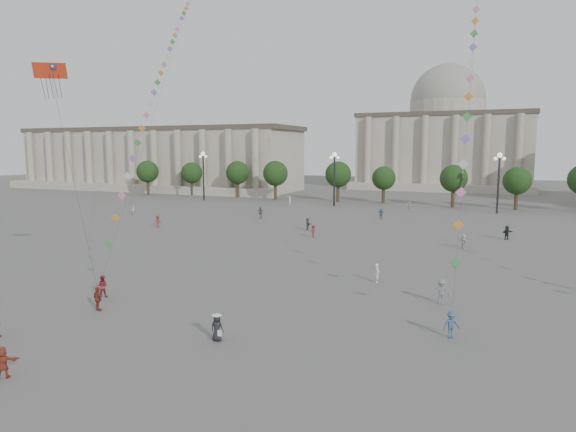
% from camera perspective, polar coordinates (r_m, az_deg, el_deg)
% --- Properties ---
extents(ground, '(360.00, 360.00, 0.00)m').
position_cam_1_polar(ground, '(33.01, -6.84, -12.63)').
color(ground, '#5C5956').
rests_on(ground, ground).
extents(hall_west, '(84.00, 26.22, 17.20)m').
position_cam_1_polar(hall_west, '(150.90, -14.33, 6.16)').
color(hall_west, '#A89E8D').
rests_on(hall_west, ground).
extents(hall_central, '(48.30, 34.30, 35.50)m').
position_cam_1_polar(hall_central, '(156.95, 17.11, 8.22)').
color(hall_central, '#A89E8D').
rests_on(hall_central, ground).
extents(tree_row, '(137.12, 5.12, 8.00)m').
position_cam_1_polar(tree_row, '(106.23, 14.24, 4.06)').
color(tree_row, '#36281B').
rests_on(tree_row, ground).
extents(lamp_post_far_west, '(2.00, 0.90, 10.65)m').
position_cam_1_polar(lamp_post_far_west, '(114.26, -9.40, 5.40)').
color(lamp_post_far_west, '#262628').
rests_on(lamp_post_far_west, ground).
extents(lamp_post_mid_west, '(2.00, 0.90, 10.65)m').
position_cam_1_polar(lamp_post_mid_west, '(101.66, 5.18, 5.22)').
color(lamp_post_mid_west, '#262628').
rests_on(lamp_post_mid_west, ground).
extents(lamp_post_mid_east, '(2.00, 0.90, 10.65)m').
position_cam_1_polar(lamp_post_mid_east, '(97.03, 22.39, 4.58)').
color(lamp_post_mid_east, '#262628').
rests_on(lamp_post_mid_east, ground).
extents(person_crowd_0, '(1.09, 0.64, 1.75)m').
position_cam_1_polar(person_crowd_0, '(84.27, 10.29, 0.25)').
color(person_crowd_0, '#385A7E').
rests_on(person_crowd_0, ground).
extents(person_crowd_1, '(1.01, 0.96, 1.64)m').
position_cam_1_polar(person_crowd_1, '(93.22, -16.79, 0.70)').
color(person_crowd_1, silver).
rests_on(person_crowd_1, ground).
extents(person_crowd_2, '(1.01, 1.32, 1.80)m').
position_cam_1_polar(person_crowd_2, '(76.44, -14.26, -0.58)').
color(person_crowd_2, maroon).
rests_on(person_crowd_2, ground).
extents(person_crowd_4, '(1.30, 1.66, 1.76)m').
position_cam_1_polar(person_crowd_4, '(95.98, 13.31, 1.04)').
color(person_crowd_4, beige).
rests_on(person_crowd_4, ground).
extents(person_crowd_6, '(1.33, 0.94, 1.86)m').
position_cam_1_polar(person_crowd_6, '(39.59, 16.69, -8.05)').
color(person_crowd_6, slate).
rests_on(person_crowd_6, ground).
extents(person_crowd_7, '(1.43, 1.51, 1.70)m').
position_cam_1_polar(person_crowd_7, '(61.72, 18.93, -2.69)').
color(person_crowd_7, silver).
rests_on(person_crowd_7, ground).
extents(person_crowd_9, '(1.49, 1.55, 1.76)m').
position_cam_1_polar(person_crowd_9, '(69.95, 23.16, -1.71)').
color(person_crowd_9, black).
rests_on(person_crowd_9, ground).
extents(person_crowd_10, '(0.46, 0.70, 1.90)m').
position_cam_1_polar(person_crowd_10, '(103.16, 0.22, 1.72)').
color(person_crowd_10, silver).
rests_on(person_crowd_10, ground).
extents(person_crowd_12, '(1.45, 1.59, 1.76)m').
position_cam_1_polar(person_crowd_12, '(71.72, 2.23, -0.89)').
color(person_crowd_12, '#5D5D61').
rests_on(person_crowd_12, ground).
extents(person_crowd_13, '(0.56, 0.69, 1.64)m').
position_cam_1_polar(person_crowd_13, '(44.56, 9.87, -6.26)').
color(person_crowd_13, white).
rests_on(person_crowd_13, ground).
extents(person_crowd_16, '(1.15, 0.62, 1.87)m').
position_cam_1_polar(person_crowd_16, '(83.87, -3.09, 0.36)').
color(person_crowd_16, slate).
rests_on(person_crowd_16, ground).
extents(person_crowd_17, '(0.72, 1.12, 1.65)m').
position_cam_1_polar(person_crowd_17, '(66.01, 2.86, -1.67)').
color(person_crowd_17, maroon).
rests_on(person_crowd_17, ground).
extents(tourist_0, '(1.10, 0.73, 1.73)m').
position_cam_1_polar(tourist_0, '(38.83, -20.37, -8.62)').
color(tourist_0, maroon).
rests_on(tourist_0, ground).
extents(tourist_2, '(1.44, 1.35, 1.62)m').
position_cam_1_polar(tourist_2, '(29.96, -29.13, -14.05)').
color(tourist_2, '#9C3B2A').
rests_on(tourist_2, ground).
extents(kite_flyer_0, '(1.02, 0.92, 1.71)m').
position_cam_1_polar(kite_flyer_0, '(42.20, -19.93, -7.33)').
color(kite_flyer_0, maroon).
rests_on(kite_flyer_0, ground).
extents(kite_flyer_1, '(1.24, 1.14, 1.67)m').
position_cam_1_polar(kite_flyer_1, '(32.95, 17.70, -11.43)').
color(kite_flyer_1, '#345476').
rests_on(kite_flyer_1, ground).
extents(hat_person, '(0.82, 0.60, 1.69)m').
position_cam_1_polar(hat_person, '(31.33, -7.89, -12.10)').
color(hat_person, black).
rests_on(hat_person, ground).
extents(dragon_kite, '(2.79, 1.63, 15.78)m').
position_cam_1_polar(dragon_kite, '(40.20, -24.83, 13.32)').
color(dragon_kite, red).
rests_on(dragon_kite, ground).
extents(kite_train_west, '(21.07, 44.65, 61.76)m').
position_cam_1_polar(kite_train_west, '(67.13, -13.60, 15.55)').
color(kite_train_west, '#3F3F3F').
rests_on(kite_train_west, ground).
extents(kite_train_mid, '(2.38, 50.14, 67.30)m').
position_cam_1_polar(kite_train_mid, '(59.75, 20.19, 20.54)').
color(kite_train_mid, '#3F3F3F').
rests_on(kite_train_mid, ground).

